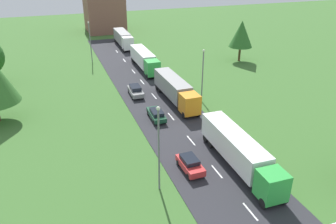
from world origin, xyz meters
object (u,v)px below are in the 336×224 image
object	(u,v)px
car_third	(190,164)
lamppost_second	(159,146)
lamppost_third	(203,73)
truck_second	(239,150)
tree_pine	(241,34)
truck_fourth	(144,59)
car_fourth	(156,114)
distant_building	(104,14)
truck_fifth	(123,38)
lamppost_fourth	(90,40)
car_fifth	(136,91)
truck_third	(175,89)

from	to	relation	value
car_third	lamppost_second	bearing A→B (deg)	-156.30
lamppost_second	lamppost_third	distance (m)	22.18
truck_second	tree_pine	distance (m)	40.15
truck_second	truck_fourth	xyz separation A→B (m)	(0.01, 35.79, -0.02)
car_fourth	lamppost_third	distance (m)	9.98
distant_building	truck_fourth	bearing A→B (deg)	-88.88
tree_pine	truck_fifth	bearing A→B (deg)	135.13
truck_second	truck_fourth	world-z (taller)	truck_second
lamppost_fourth	tree_pine	bearing A→B (deg)	-18.16
tree_pine	car_fourth	bearing A→B (deg)	-140.88
car_fifth	car_fourth	bearing A→B (deg)	-86.88
truck_second	car_fourth	bearing A→B (deg)	108.69
distant_building	truck_second	bearing A→B (deg)	-89.42
truck_third	lamppost_second	bearing A→B (deg)	-115.12
car_fifth	lamppost_fourth	bearing A→B (deg)	100.63
truck_fifth	car_fourth	bearing A→B (deg)	-96.64
truck_third	lamppost_third	world-z (taller)	lamppost_third
truck_second	truck_fifth	distance (m)	54.66
lamppost_third	distant_building	distance (m)	57.39
lamppost_second	lamppost_fourth	world-z (taller)	lamppost_second
truck_second	lamppost_third	bearing A→B (deg)	77.51
car_fourth	car_fifth	bearing A→B (deg)	93.12
truck_fifth	tree_pine	distance (m)	29.10
car_fifth	lamppost_second	world-z (taller)	lamppost_second
truck_third	truck_fifth	world-z (taller)	truck_third
lamppost_fourth	truck_third	bearing A→B (deg)	-70.31
car_fifth	tree_pine	size ratio (longest dim) A/B	0.54
truck_second	lamppost_second	xyz separation A→B (m)	(-9.07, -0.64, 2.83)
car_third	lamppost_fourth	distance (m)	43.27
car_fourth	tree_pine	xyz separation A→B (m)	(25.22, 20.51, 4.94)
lamppost_fourth	distant_building	size ratio (longest dim) A/B	0.69
car_fifth	distant_building	xyz separation A→B (m)	(4.42, 51.53, 4.00)
truck_third	car_third	bearing A→B (deg)	-106.07
truck_fourth	lamppost_second	world-z (taller)	lamppost_second
car_third	distant_building	distance (m)	73.72
car_third	tree_pine	xyz separation A→B (m)	(25.63, 33.18, 4.90)
lamppost_fourth	tree_pine	distance (m)	31.23
car_third	distant_building	bearing A→B (deg)	86.63
car_fourth	lamppost_fourth	size ratio (longest dim) A/B	0.54
truck_third	tree_pine	distance (m)	26.11
truck_fourth	car_fourth	xyz separation A→B (m)	(-4.67, -22.01, -1.24)
car_fifth	lamppost_fourth	size ratio (longest dim) A/B	0.54
tree_pine	car_fifth	bearing A→B (deg)	-156.41
lamppost_third	car_third	bearing A→B (deg)	-118.74
truck_fourth	car_fifth	bearing A→B (deg)	-112.12
lamppost_third	tree_pine	bearing A→B (deg)	45.34
car_fourth	truck_third	bearing A→B (deg)	46.35
truck_third	lamppost_second	world-z (taller)	lamppost_second
tree_pine	truck_third	bearing A→B (deg)	-142.76
car_fourth	tree_pine	distance (m)	32.88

